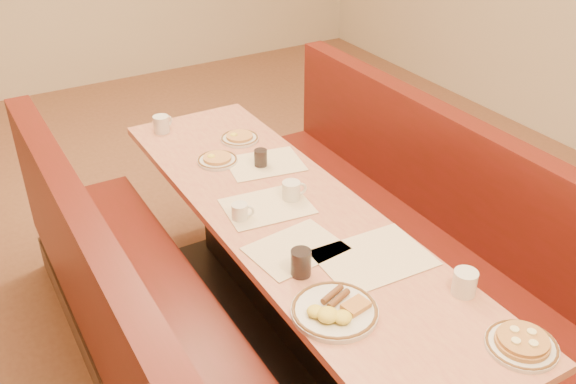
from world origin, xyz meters
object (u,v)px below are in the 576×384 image
coffee_mug_c (292,190)px  coffee_mug_d (162,124)px  coffee_mug_b (240,212)px  diner_table (291,280)px  soda_tumbler_mid (261,158)px  pancake_plate (522,343)px  booth_right (411,238)px  soda_tumbler_near (301,263)px  eggs_plate (335,310)px  booth_left (144,337)px  coffee_mug_a (465,282)px

coffee_mug_c → coffee_mug_d: size_ratio=0.99×
coffee_mug_b → diner_table: bearing=0.4°
diner_table → soda_tumbler_mid: 0.63m
pancake_plate → booth_right: bearing=66.3°
diner_table → soda_tumbler_near: (-0.19, -0.39, 0.43)m
soda_tumbler_mid → coffee_mug_d: bearing=114.2°
eggs_plate → diner_table: bearing=72.6°
booth_left → pancake_plate: 1.53m
coffee_mug_a → coffee_mug_c: 0.93m
booth_left → coffee_mug_c: booth_left is taller
soda_tumbler_mid → booth_left: bearing=-150.6°
pancake_plate → coffee_mug_c: bearing=98.6°
booth_left → coffee_mug_d: (0.54, 1.10, 0.44)m
soda_tumbler_near → booth_right: bearing=22.9°
coffee_mug_b → coffee_mug_d: 1.02m
booth_left → eggs_plate: bearing=-50.7°
booth_left → soda_tumbler_near: booth_left is taller
coffee_mug_b → soda_tumbler_near: (0.03, -0.47, 0.02)m
coffee_mug_b → soda_tumbler_near: soda_tumbler_near is taller
coffee_mug_b → coffee_mug_d: size_ratio=0.81×
booth_left → pancake_plate: (0.98, -1.10, 0.41)m
diner_table → coffee_mug_b: bearing=159.6°
booth_left → coffee_mug_a: size_ratio=19.51×
coffee_mug_d → soda_tumbler_mid: bearing=-89.0°
pancake_plate → soda_tumbler_mid: (-0.16, 1.57, 0.03)m
diner_table → eggs_plate: 0.78m
booth_right → coffee_mug_a: (-0.45, -0.79, 0.44)m
coffee_mug_a → soda_tumbler_near: size_ratio=1.15×
coffee_mug_a → soda_tumbler_near: soda_tumbler_near is taller
booth_right → soda_tumbler_near: (-0.92, -0.39, 0.44)m
eggs_plate → coffee_mug_c: coffee_mug_c is taller
pancake_plate → soda_tumbler_mid: 1.57m
eggs_plate → coffee_mug_c: bearing=70.4°
diner_table → coffee_mug_a: bearing=-70.2°
coffee_mug_d → booth_left: bearing=-139.4°
coffee_mug_b → coffee_mug_d: coffee_mug_d is taller
booth_left → soda_tumbler_near: bearing=-35.4°
booth_left → diner_table: bearing=0.0°
eggs_plate → soda_tumbler_mid: soda_tumbler_mid is taller
coffee_mug_a → coffee_mug_d: coffee_mug_a is taller
booth_left → soda_tumbler_near: (0.55, -0.39, 0.44)m
eggs_plate → coffee_mug_c: (0.27, 0.76, 0.03)m
coffee_mug_c → pancake_plate: bearing=-72.5°
coffee_mug_b → soda_tumbler_mid: size_ratio=1.08×
soda_tumbler_mid → eggs_plate: bearing=-104.9°
booth_right → booth_left: bearing=180.0°
booth_right → coffee_mug_b: bearing=175.2°
coffee_mug_b → booth_right: bearing=15.9°
coffee_mug_c → coffee_mug_d: coffee_mug_d is taller
booth_right → pancake_plate: (-0.48, -1.10, 0.41)m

